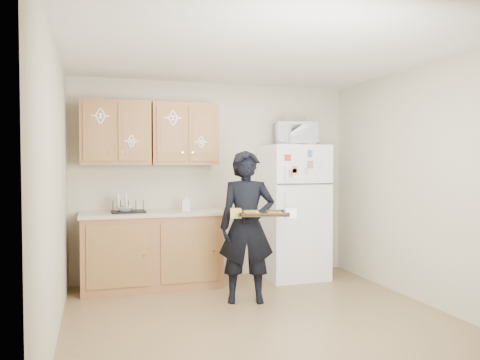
{
  "coord_description": "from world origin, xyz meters",
  "views": [
    {
      "loc": [
        -1.48,
        -4.09,
        1.47
      ],
      "look_at": [
        -0.08,
        0.45,
        1.3
      ],
      "focal_mm": 35.0,
      "sensor_mm": 36.0,
      "label": 1
    }
  ],
  "objects_px": {
    "person": "(247,227)",
    "baking_tray": "(263,214)",
    "dish_rack": "(128,206)",
    "microwave": "(295,134)",
    "refrigerator": "(294,212)"
  },
  "relations": [
    {
      "from": "person",
      "to": "baking_tray",
      "type": "bearing_deg",
      "value": -60.86
    },
    {
      "from": "person",
      "to": "dish_rack",
      "type": "xyz_separation_m",
      "value": [
        -1.16,
        0.87,
        0.18
      ]
    },
    {
      "from": "baking_tray",
      "to": "dish_rack",
      "type": "xyz_separation_m",
      "value": [
        -1.24,
        1.16,
        0.02
      ]
    },
    {
      "from": "baking_tray",
      "to": "microwave",
      "type": "bearing_deg",
      "value": 67.1
    },
    {
      "from": "dish_rack",
      "to": "baking_tray",
      "type": "bearing_deg",
      "value": -43.09
    },
    {
      "from": "microwave",
      "to": "dish_rack",
      "type": "xyz_separation_m",
      "value": [
        -2.07,
        0.08,
        -0.87
      ]
    },
    {
      "from": "person",
      "to": "microwave",
      "type": "relative_size",
      "value": 3.09
    },
    {
      "from": "refrigerator",
      "to": "dish_rack",
      "type": "height_order",
      "value": "refrigerator"
    },
    {
      "from": "person",
      "to": "dish_rack",
      "type": "bearing_deg",
      "value": 157.82
    },
    {
      "from": "microwave",
      "to": "dish_rack",
      "type": "distance_m",
      "value": 2.24
    },
    {
      "from": "refrigerator",
      "to": "person",
      "type": "bearing_deg",
      "value": -137.11
    },
    {
      "from": "microwave",
      "to": "refrigerator",
      "type": "bearing_deg",
      "value": 98.15
    },
    {
      "from": "refrigerator",
      "to": "person",
      "type": "distance_m",
      "value": 1.24
    },
    {
      "from": "baking_tray",
      "to": "dish_rack",
      "type": "distance_m",
      "value": 1.7
    },
    {
      "from": "dish_rack",
      "to": "person",
      "type": "bearing_deg",
      "value": -36.75
    }
  ]
}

